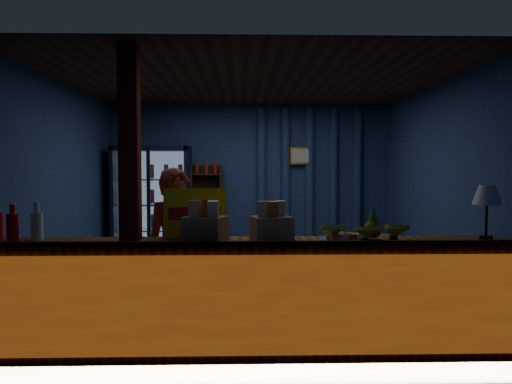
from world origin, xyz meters
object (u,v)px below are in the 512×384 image
shopkeeper (176,251)px  pastry_tray (343,239)px  table_lamp (487,197)px  green_chair (366,252)px

shopkeeper → pastry_tray: (1.47, -0.50, 0.19)m
shopkeeper → pastry_tray: bearing=-36.2°
pastry_tray → table_lamp: table_lamp is taller
pastry_tray → table_lamp: (1.24, 0.04, 0.35)m
shopkeeper → table_lamp: size_ratio=3.32×
green_chair → table_lamp: table_lamp is taller
shopkeeper → green_chair: bearing=30.1°
green_chair → table_lamp: size_ratio=1.36×
table_lamp → green_chair: bearing=94.4°
shopkeeper → green_chair: shopkeeper is taller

